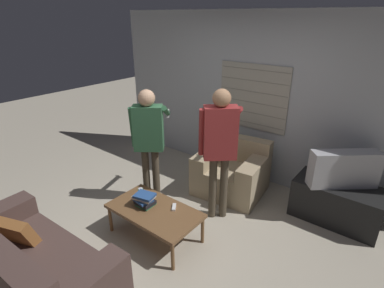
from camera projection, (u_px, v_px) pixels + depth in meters
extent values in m
plane|color=#B2A893|center=(165.00, 235.00, 3.64)|extent=(16.00, 16.00, 0.00)
cube|color=#ADB2B7|center=(251.00, 99.00, 4.61)|extent=(5.20, 0.06, 2.55)
cube|color=#A8A393|center=(253.00, 97.00, 4.54)|extent=(1.12, 0.02, 0.98)
cube|color=gray|center=(250.00, 123.00, 4.69)|extent=(1.10, 0.00, 0.01)
cube|color=gray|center=(251.00, 113.00, 4.63)|extent=(1.10, 0.00, 0.01)
cube|color=gray|center=(252.00, 102.00, 4.56)|extent=(1.10, 0.00, 0.01)
cube|color=gray|center=(253.00, 92.00, 4.50)|extent=(1.10, 0.00, 0.01)
cube|color=gray|center=(254.00, 81.00, 4.43)|extent=(1.10, 0.00, 0.01)
cube|color=gray|center=(255.00, 70.00, 4.37)|extent=(1.10, 0.00, 0.01)
cube|color=#4C3833|center=(38.00, 277.00, 2.79)|extent=(1.74, 0.88, 0.45)
cube|color=#935B2D|center=(18.00, 234.00, 2.85)|extent=(0.41, 0.33, 0.37)
cube|color=tan|center=(230.00, 179.00, 4.49)|extent=(1.04, 0.95, 0.41)
cube|color=tan|center=(241.00, 148.00, 4.59)|extent=(0.96, 0.31, 0.36)
cube|color=tan|center=(255.00, 167.00, 4.20)|extent=(0.34, 0.87, 0.19)
cube|color=tan|center=(210.00, 156.00, 4.54)|extent=(0.34, 0.87, 0.19)
cube|color=brown|center=(154.00, 211.00, 3.49)|extent=(1.09, 0.60, 0.04)
cylinder|color=brown|center=(142.00, 200.00, 4.04)|extent=(0.04, 0.04, 0.35)
cylinder|color=brown|center=(203.00, 230.00, 3.47)|extent=(0.04, 0.04, 0.35)
cylinder|color=brown|center=(110.00, 219.00, 3.66)|extent=(0.04, 0.04, 0.35)
cylinder|color=brown|center=(173.00, 257.00, 3.09)|extent=(0.04, 0.04, 0.35)
cube|color=black|center=(336.00, 203.00, 3.83)|extent=(1.05, 0.53, 0.51)
cube|color=#B2B2B7|center=(344.00, 169.00, 3.64)|extent=(0.76, 0.68, 0.46)
cube|color=navy|center=(340.00, 165.00, 3.74)|extent=(0.55, 0.46, 0.38)
cylinder|color=#4C4233|center=(146.00, 175.00, 4.19)|extent=(0.10, 0.10, 0.81)
cylinder|color=#4C4233|center=(156.00, 175.00, 4.19)|extent=(0.10, 0.10, 0.81)
cube|color=#336642|center=(148.00, 128.00, 3.91)|extent=(0.43, 0.39, 0.60)
sphere|color=tan|center=(146.00, 98.00, 3.75)|extent=(0.22, 0.22, 0.22)
cylinder|color=#336642|center=(133.00, 128.00, 3.96)|extent=(0.15, 0.17, 0.58)
cylinder|color=#336642|center=(166.00, 111.00, 4.09)|extent=(0.39, 0.48, 0.30)
cube|color=white|center=(168.00, 113.00, 4.38)|extent=(0.08, 0.08, 0.13)
cylinder|color=#4C4233|center=(213.00, 188.00, 3.84)|extent=(0.10, 0.10, 0.86)
cylinder|color=#4C4233|center=(224.00, 187.00, 3.84)|extent=(0.10, 0.10, 0.86)
cube|color=maroon|center=(220.00, 133.00, 3.54)|extent=(0.43, 0.41, 0.65)
sphere|color=#A87A56|center=(222.00, 98.00, 3.38)|extent=(0.22, 0.22, 0.22)
cylinder|color=maroon|center=(202.00, 133.00, 3.58)|extent=(0.16, 0.17, 0.62)
cylinder|color=maroon|center=(235.00, 116.00, 3.74)|extent=(0.41, 0.46, 0.40)
cube|color=white|center=(231.00, 122.00, 4.04)|extent=(0.09, 0.10, 0.12)
cube|color=#33754C|center=(146.00, 204.00, 3.55)|extent=(0.19, 0.19, 0.03)
cube|color=black|center=(145.00, 202.00, 3.54)|extent=(0.21, 0.18, 0.04)
cube|color=#284C89|center=(143.00, 200.00, 3.52)|extent=(0.23, 0.20, 0.03)
cube|color=beige|center=(144.00, 197.00, 3.53)|extent=(0.26, 0.22, 0.04)
cube|color=#284C89|center=(145.00, 196.00, 3.49)|extent=(0.26, 0.22, 0.03)
cylinder|color=#238E47|center=(141.00, 193.00, 3.69)|extent=(0.07, 0.07, 0.12)
cylinder|color=silver|center=(140.00, 189.00, 3.66)|extent=(0.06, 0.06, 0.00)
cube|color=white|center=(174.00, 207.00, 3.50)|extent=(0.11, 0.13, 0.02)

